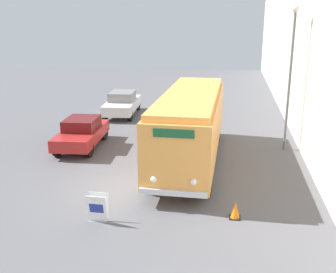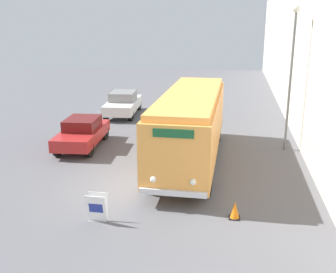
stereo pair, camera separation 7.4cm
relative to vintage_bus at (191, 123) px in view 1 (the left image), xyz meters
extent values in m
plane|color=#56565B|center=(-1.81, -3.49, -1.80)|extent=(80.00, 80.00, 0.00)
cube|color=beige|center=(5.29, 6.51, 2.51)|extent=(0.30, 60.00, 8.62)
cylinder|color=black|center=(-1.05, -3.45, -1.29)|extent=(0.28, 1.02, 1.02)
cylinder|color=black|center=(1.05, -3.45, -1.29)|extent=(0.28, 1.02, 1.02)
cylinder|color=black|center=(-1.05, 3.46, -1.29)|extent=(0.28, 1.02, 1.02)
cylinder|color=black|center=(1.05, 3.46, -1.29)|extent=(0.28, 1.02, 1.02)
cube|color=#EF9E47|center=(0.00, 0.01, -0.08)|extent=(2.42, 9.71, 2.41)
cube|color=#FEA74B|center=(0.00, 0.01, 1.25)|extent=(2.22, 9.32, 0.24)
cube|color=silver|center=(0.00, -4.91, -1.17)|extent=(2.30, 0.12, 0.20)
sphere|color=white|center=(-0.66, -4.88, -0.74)|extent=(0.22, 0.22, 0.22)
sphere|color=white|center=(0.66, -4.88, -0.74)|extent=(0.22, 0.22, 0.22)
cube|color=#19512D|center=(0.00, -4.87, 0.88)|extent=(1.33, 0.06, 0.28)
cube|color=gray|center=(-2.24, -6.03, -1.79)|extent=(0.59, 0.20, 0.01)
cube|color=white|center=(-2.24, -6.11, -1.34)|extent=(0.65, 0.18, 0.91)
cube|color=white|center=(-2.24, -5.95, -1.34)|extent=(0.65, 0.18, 0.91)
cube|color=navy|center=(-2.24, -6.13, -1.32)|extent=(0.46, 0.06, 0.32)
cylinder|color=#595E60|center=(4.40, 2.52, 1.48)|extent=(0.12, 0.12, 6.56)
sphere|color=silver|center=(4.40, 2.52, 4.87)|extent=(0.36, 0.36, 0.36)
cylinder|color=black|center=(-6.25, -0.35, -1.44)|extent=(0.22, 0.72, 0.72)
cylinder|color=black|center=(-4.72, -0.22, -1.44)|extent=(0.22, 0.72, 0.72)
cylinder|color=black|center=(-6.49, 2.55, -1.44)|extent=(0.22, 0.72, 0.72)
cylinder|color=black|center=(-4.96, 2.67, -1.44)|extent=(0.22, 0.72, 0.72)
cube|color=#A52323|center=(-5.60, 1.16, -1.15)|extent=(2.14, 4.44, 0.58)
cube|color=#5B1313|center=(-5.61, 1.27, -0.59)|extent=(1.68, 2.06, 0.55)
cylinder|color=black|center=(-6.26, 6.75, -1.44)|extent=(0.22, 0.71, 0.71)
cylinder|color=black|center=(-4.66, 6.89, -1.44)|extent=(0.22, 0.71, 0.71)
cylinder|color=black|center=(-6.55, 9.97, -1.44)|extent=(0.22, 0.71, 0.71)
cylinder|color=black|center=(-4.95, 10.11, -1.44)|extent=(0.22, 0.71, 0.71)
cube|color=silver|center=(-5.61, 8.43, -1.12)|extent=(2.27, 4.78, 0.64)
cube|color=gray|center=(-5.62, 8.55, -0.51)|extent=(1.77, 2.22, 0.58)
cube|color=black|center=(2.05, -5.12, -1.78)|extent=(0.36, 0.36, 0.03)
cone|color=orange|center=(2.05, -5.12, -1.49)|extent=(0.30, 0.30, 0.55)
camera|label=1|loc=(1.85, -16.74, 4.28)|focal=42.00mm
camera|label=2|loc=(1.93, -16.73, 4.28)|focal=42.00mm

